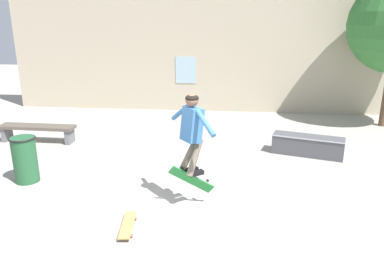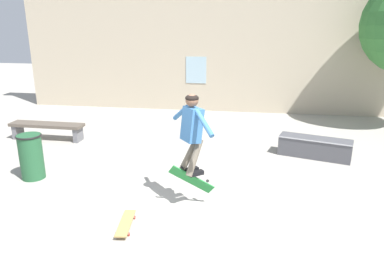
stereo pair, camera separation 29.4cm
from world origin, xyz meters
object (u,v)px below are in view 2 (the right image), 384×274
skateboard_resting (126,223)px  skateboard_flipping (191,179)px  skater (192,128)px  park_bench (47,127)px  trash_bin (31,156)px  skate_ledge (315,147)px

skateboard_resting → skateboard_flipping: bearing=127.2°
skateboard_flipping → skateboard_resting: size_ratio=0.98×
skater → park_bench: bearing=106.6°
trash_bin → skateboard_flipping: trash_bin is taller
skater → skateboard_flipping: bearing=91.6°
park_bench → skateboard_resting: bearing=-47.4°
skateboard_flipping → skate_ledge: bearing=37.8°
skate_ledge → trash_bin: (-5.84, -2.11, 0.25)m
trash_bin → skater: size_ratio=0.67×
park_bench → skater: 5.47m
park_bench → skate_ledge: skate_ledge is taller
skate_ledge → skater: size_ratio=1.23×
park_bench → skateboard_flipping: skateboard_flipping is taller
trash_bin → park_bench: bearing=112.8°
park_bench → trash_bin: bearing=-65.9°
skateboard_flipping → park_bench: bearing=134.7°
skater → skateboard_flipping: (-0.01, 0.02, -0.93)m
skater → skateboard_flipping: 0.93m
park_bench → skateboard_resting: 5.27m
skateboard_flipping → skateboard_resting: (-0.90, -0.88, -0.41)m
skate_ledge → skater: skater is taller
skater → skateboard_resting: size_ratio=1.69×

